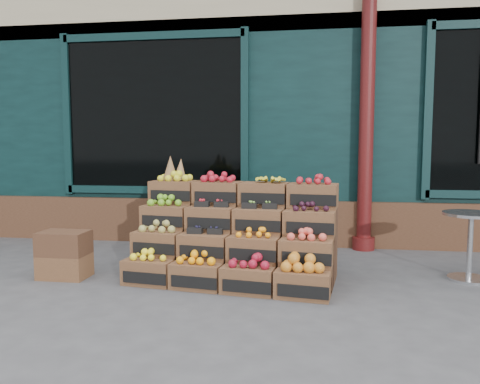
# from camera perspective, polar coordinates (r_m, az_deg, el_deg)

# --- Properties ---
(ground) EXTENTS (60.00, 60.00, 0.00)m
(ground) POSITION_cam_1_polar(r_m,az_deg,el_deg) (4.25, 1.32, -12.45)
(ground) COLOR #474749
(ground) RESTS_ON ground
(shop_facade) EXTENTS (12.00, 6.24, 4.80)m
(shop_facade) POSITION_cam_1_polar(r_m,az_deg,el_deg) (9.20, 5.40, 12.32)
(shop_facade) COLOR black
(shop_facade) RESTS_ON ground
(crate_display) EXTENTS (2.06, 1.19, 1.22)m
(crate_display) POSITION_cam_1_polar(r_m,az_deg,el_deg) (4.69, -0.64, -5.97)
(crate_display) COLOR brown
(crate_display) RESTS_ON ground
(spare_crates) EXTENTS (0.47, 0.33, 0.47)m
(spare_crates) POSITION_cam_1_polar(r_m,az_deg,el_deg) (5.04, -20.62, -7.15)
(spare_crates) COLOR brown
(spare_crates) RESTS_ON ground
(bistro_table) EXTENTS (0.54, 0.54, 0.67)m
(bistro_table) POSITION_cam_1_polar(r_m,az_deg,el_deg) (5.12, 26.26, -5.07)
(bistro_table) COLOR silver
(bistro_table) RESTS_ON ground
(shopkeeper) EXTENTS (0.71, 0.49, 1.87)m
(shopkeeper) POSITION_cam_1_polar(r_m,az_deg,el_deg) (7.36, -9.79, 2.54)
(shopkeeper) COLOR #154B1D
(shopkeeper) RESTS_ON ground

